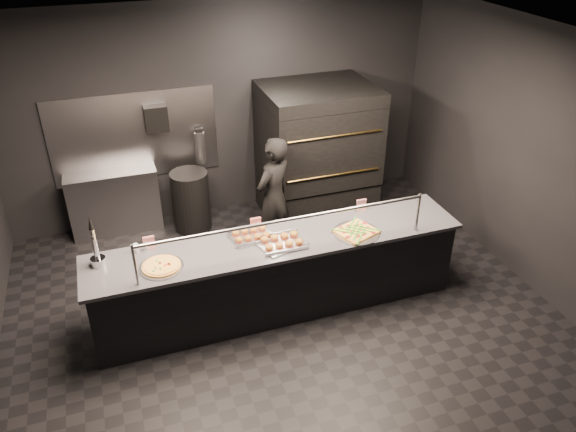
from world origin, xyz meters
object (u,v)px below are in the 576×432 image
object	(u,v)px
pizza_oven	(317,152)
worker	(273,198)
prep_shelf	(115,202)
round_pizza	(161,266)
trash_bin	(191,201)
fire_extinguisher	(200,147)
slider_tray_b	(282,242)
beer_tap	(96,252)
slider_tray_a	(251,235)
towel_dispenser	(156,118)
service_counter	(278,274)
square_pizza	(356,232)

from	to	relation	value
pizza_oven	worker	bearing A→B (deg)	-138.76
pizza_oven	prep_shelf	distance (m)	2.88
round_pizza	trash_bin	bearing A→B (deg)	73.10
fire_extinguisher	slider_tray_b	bearing A→B (deg)	-81.68
pizza_oven	trash_bin	bearing A→B (deg)	175.02
prep_shelf	trash_bin	bearing A→B (deg)	-14.73
beer_tap	trash_bin	world-z (taller)	beer_tap
prep_shelf	slider_tray_b	size ratio (longest dim) A/B	2.15
round_pizza	slider_tray_a	world-z (taller)	slider_tray_a
trash_bin	towel_dispenser	bearing A→B (deg)	132.20
service_counter	pizza_oven	size ratio (longest dim) A/B	2.15
pizza_oven	slider_tray_a	distance (m)	2.28
fire_extinguisher	worker	bearing A→B (deg)	-62.97
prep_shelf	slider_tray_a	distance (m)	2.60
service_counter	prep_shelf	size ratio (longest dim) A/B	3.42
service_counter	slider_tray_b	world-z (taller)	service_counter
prep_shelf	towel_dispenser	xyz separation A→B (m)	(0.70, 0.07, 1.10)
prep_shelf	towel_dispenser	world-z (taller)	towel_dispenser
pizza_oven	slider_tray_b	bearing A→B (deg)	-120.80
towel_dispenser	worker	xyz separation A→B (m)	(1.21, -1.27, -0.75)
round_pizza	trash_bin	xyz separation A→B (m)	(0.66, 2.16, -0.51)
slider_tray_b	trash_bin	world-z (taller)	slider_tray_b
round_pizza	square_pizza	distance (m)	2.10
service_counter	slider_tray_b	bearing A→B (deg)	-80.88
service_counter	towel_dispenser	size ratio (longest dim) A/B	11.71
service_counter	square_pizza	bearing A→B (deg)	-9.97
fire_extinguisher	square_pizza	world-z (taller)	fire_extinguisher
pizza_oven	fire_extinguisher	bearing A→B (deg)	162.11
fire_extinguisher	square_pizza	distance (m)	2.82
fire_extinguisher	slider_tray_a	world-z (taller)	fire_extinguisher
slider_tray_a	prep_shelf	bearing A→B (deg)	121.76
towel_dispenser	slider_tray_a	size ratio (longest dim) A/B	0.70
beer_tap	round_pizza	distance (m)	0.65
round_pizza	worker	distance (m)	1.98
round_pizza	towel_dispenser	bearing A→B (deg)	81.93
round_pizza	fire_extinguisher	bearing A→B (deg)	70.15
towel_dispenser	prep_shelf	bearing A→B (deg)	-174.29
slider_tray_b	square_pizza	size ratio (longest dim) A/B	1.10
worker	slider_tray_b	bearing A→B (deg)	42.37
slider_tray_a	trash_bin	size ratio (longest dim) A/B	0.58
slider_tray_a	square_pizza	distance (m)	1.15
pizza_oven	towel_dispenser	distance (m)	2.23
round_pizza	trash_bin	distance (m)	2.31
service_counter	beer_tap	xyz separation A→B (m)	(-1.84, 0.15, 0.62)
service_counter	towel_dispenser	bearing A→B (deg)	110.63
beer_tap	trash_bin	xyz separation A→B (m)	(1.24, 1.91, -0.65)
service_counter	worker	xyz separation A→B (m)	(0.31, 1.12, 0.34)
slider_tray_a	fire_extinguisher	bearing A→B (deg)	92.38
round_pizza	slider_tray_b	bearing A→B (deg)	0.53
slider_tray_a	towel_dispenser	bearing A→B (deg)	106.03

